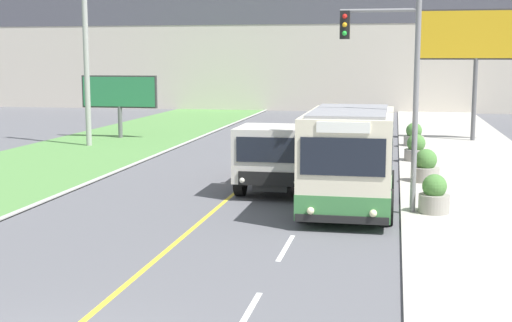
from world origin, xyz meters
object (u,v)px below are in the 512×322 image
Objects in this scene: traffic_light_mast at (394,78)px; planter_round_second at (426,167)px; utility_pole_far at (86,46)px; planter_round_far at (414,136)px; billboard_small at (119,93)px; planter_round_near at (434,196)px; city_bus at (349,160)px; billboard_large at (477,39)px; dump_truck at (280,157)px; planter_round_third at (416,149)px.

traffic_light_mast is 5.26× the size of planter_round_second.
utility_pole_far reaches higher than traffic_light_mast.
billboard_small is at bearing 176.39° from planter_round_far.
billboard_small is 23.75m from planter_round_near.
utility_pole_far is at bearing 139.22° from traffic_light_mast.
billboard_small is at bearing 129.50° from city_bus.
utility_pole_far is 1.42× the size of billboard_large.
planter_round_near is at bearing -38.67° from utility_pole_far.
utility_pole_far is at bearing -163.68° from billboard_large.
planter_round_second is at bearing -25.69° from utility_pole_far.
planter_round_second is 1.01× the size of planter_round_far.
planter_round_second is at bearing 90.37° from planter_round_near.
city_bus is at bearing 175.80° from traffic_light_mast.
utility_pole_far reaches higher than planter_round_near.
dump_truck is at bearing -41.75° from utility_pole_far.
traffic_light_mast is 5.53× the size of planter_round_near.
billboard_large is at bearing 6.06° from billboard_small.
billboard_large is at bearing 43.94° from planter_round_far.
dump_truck reaches higher than planter_round_third.
city_bus is at bearing -50.50° from billboard_small.
planter_round_second is at bearing -102.44° from billboard_large.
utility_pole_far is 2.29× the size of billboard_small.
billboard_large is at bearing 81.07° from planter_round_near.
planter_round_second is at bearing -89.10° from planter_round_far.
planter_round_far is (-0.17, 10.68, -0.01)m from planter_round_second.
billboard_small is (-15.20, 17.02, -1.44)m from traffic_light_mast.
traffic_light_mast reaches higher than billboard_small.
planter_round_near is 0.96× the size of planter_round_far.
city_bus is 2.66m from planter_round_near.
planter_round_second reaches higher than planter_round_third.
planter_round_third is (2.24, 10.56, -0.95)m from city_bus.
planter_round_second is at bearing 77.36° from traffic_light_mast.
planter_round_second is at bearing -35.52° from billboard_small.
traffic_light_mast is at bearing 178.99° from planter_round_near.
dump_truck is 5.83m from planter_round_near.
utility_pole_far is 8.87× the size of planter_round_near.
planter_round_second is (16.39, -11.70, -1.93)m from billboard_small.
billboard_large is 19.77m from billboard_small.
traffic_light_mast is at bearing -95.32° from planter_round_third.
planter_round_near is 0.95× the size of planter_round_second.
dump_truck is 13.95m from planter_round_far.
billboard_large is 19.96m from planter_round_near.
planter_round_second is at bearing -87.85° from planter_round_third.
billboard_large reaches higher than city_bus.
traffic_light_mast reaches higher than planter_round_second.
traffic_light_mast is at bearing -37.56° from dump_truck.
planter_round_far is (-3.20, -3.09, -4.91)m from billboard_large.
planter_round_far is at bearing 86.33° from traffic_light_mast.
utility_pole_far is at bearing 137.02° from city_bus.
utility_pole_far is 17.25m from planter_round_third.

